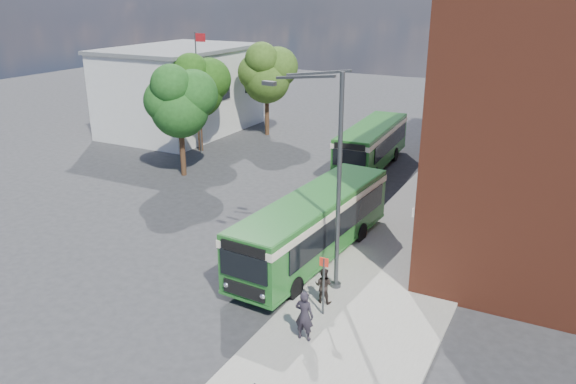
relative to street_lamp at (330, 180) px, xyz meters
The scene contains 14 objects.
ground 7.10m from the street_lamp, 157.54° to the left, with size 120.00×120.00×0.00m, color #2B2B2D.
pavement 11.27m from the street_lamp, 77.80° to the left, with size 6.00×48.00×0.15m, color gray.
kerb_line 11.12m from the street_lamp, 95.07° to the left, with size 0.12×48.00×0.01m, color beige.
white_building 30.38m from the street_lamp, 138.79° to the left, with size 9.40×13.40×7.30m.
flagpole 22.89m from the street_lamp, 139.05° to the left, with size 0.95×0.10×9.00m.
street_lamp is the anchor object (origin of this frame).
bus_stop_sign 4.02m from the street_lamp, 70.87° to the right, with size 0.35×0.08×2.52m.
bus_front 4.11m from the street_lamp, 127.36° to the left, with size 3.26×11.34×3.02m.
bus_rear 17.97m from the street_lamp, 103.83° to the left, with size 3.11×10.21×3.02m.
pedestrian_a 5.49m from the street_lamp, 78.18° to the right, with size 0.69×0.45×1.88m, color black.
pedestrian_b 4.16m from the street_lamp, 73.80° to the right, with size 0.71×0.56×1.47m, color black.
tree_left 17.60m from the street_lamp, 147.19° to the left, with size 4.44×4.23×7.50m.
tree_mid 23.16m from the street_lamp, 138.99° to the left, with size 4.47×4.25×7.55m.
tree_right 26.86m from the street_lamp, 124.91° to the left, with size 4.68×4.45×7.91m.
Camera 1 is at (13.01, -21.28, 11.76)m, focal length 35.00 mm.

